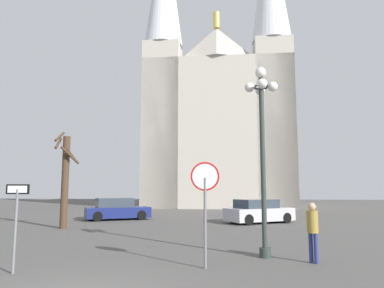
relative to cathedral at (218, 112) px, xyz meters
name	(u,v)px	position (x,y,z in m)	size (l,w,h in m)	color
cathedral	(218,112)	(0.00, 0.00, 0.00)	(16.61, 12.17, 35.29)	#BCB5A5
stop_sign	(205,193)	(0.60, -31.05, -8.95)	(0.80, 0.08, 2.88)	slate
one_way_arrow_sign	(16,216)	(-4.22, -32.16, -9.55)	(0.61, 0.08, 2.26)	slate
street_lamp	(262,132)	(2.36, -29.35, -6.99)	(1.09, 1.09, 6.16)	#2D3833
bare_tree	(65,178)	(-7.63, -22.49, -8.31)	(1.37, 1.27, 5.31)	#473323
parked_car_near_navy	(117,209)	(-6.43, -17.11, -10.29)	(4.62, 3.65, 1.47)	navy
parked_car_far_silver	(258,212)	(3.03, -18.38, -10.29)	(4.52, 3.81, 1.45)	#B7B7BC
pedestrian_walking	(313,226)	(3.68, -30.05, -9.93)	(0.32, 0.32, 1.73)	navy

